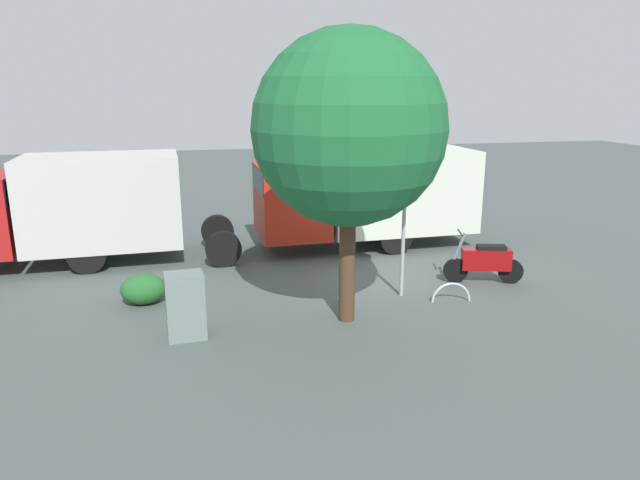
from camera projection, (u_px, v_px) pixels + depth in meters
ground_plane at (363, 282)px, 13.37m from camera, size 60.00×60.00×0.00m
box_truck_near at (363, 193)px, 16.03m from camera, size 7.51×2.31×2.69m
box_truck_far at (61, 204)px, 14.40m from camera, size 7.07×2.42×2.72m
motorcycle at (485, 261)px, 13.24m from camera, size 1.76×0.76×1.20m
stop_sign at (405, 195)px, 11.96m from camera, size 0.71×0.33×3.32m
street_tree at (349, 129)px, 10.32m from camera, size 3.53×3.53×5.42m
utility_cabinet at (185, 306)px, 10.33m from camera, size 0.71×0.59×1.20m
bike_rack_hoop at (451, 302)px, 12.19m from camera, size 0.85×0.15×0.85m
shrub_near_sign at (143, 289)px, 12.01m from camera, size 0.93×0.76×0.63m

